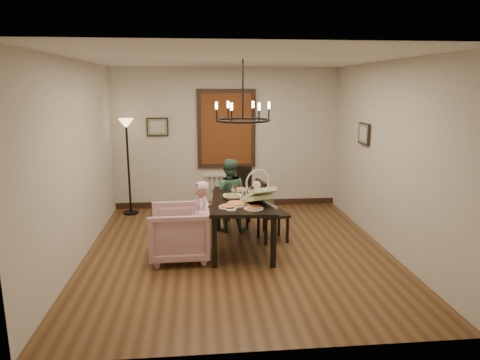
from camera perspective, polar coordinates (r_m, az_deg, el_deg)
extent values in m
cube|color=brown|center=(6.53, -0.30, -9.46)|extent=(4.50, 5.00, 0.01)
cube|color=white|center=(6.07, -0.33, 15.88)|extent=(4.50, 5.00, 0.01)
cube|color=beige|center=(8.61, -1.83, 5.53)|extent=(4.50, 0.01, 2.80)
cube|color=beige|center=(6.35, -20.98, 2.23)|extent=(0.01, 5.00, 2.80)
cube|color=beige|center=(6.73, 19.15, 2.90)|extent=(0.01, 5.00, 2.80)
cube|color=black|center=(6.46, 0.36, -2.75)|extent=(1.05, 1.71, 0.05)
cube|color=black|center=(5.86, -3.44, -8.34)|extent=(0.07, 0.07, 0.72)
cube|color=black|center=(7.30, -2.93, -4.11)|extent=(0.07, 0.07, 0.72)
cube|color=black|center=(5.88, 4.47, -8.28)|extent=(0.07, 0.07, 0.72)
cube|color=black|center=(7.31, 3.38, -4.08)|extent=(0.07, 0.07, 0.72)
imported|color=#D1A0A7|center=(6.22, -8.09, -6.94)|extent=(0.87, 0.85, 0.77)
imported|color=#E5A2AE|center=(6.15, -5.28, -6.26)|extent=(0.23, 0.35, 0.94)
imported|color=#396049|center=(7.25, -1.47, -2.88)|extent=(0.57, 0.48, 1.04)
imported|color=white|center=(6.40, -1.02, -2.27)|extent=(0.34, 0.34, 0.08)
cylinder|color=tan|center=(6.11, -0.53, -3.21)|extent=(0.29, 0.29, 0.04)
cylinder|color=silver|center=(6.50, 1.47, -1.83)|extent=(0.07, 0.07, 0.13)
cube|color=brown|center=(8.55, -1.82, 6.83)|extent=(1.00, 0.03, 1.40)
cube|color=black|center=(8.58, -10.93, 6.97)|extent=(0.42, 0.03, 0.36)
cube|color=black|center=(7.50, 16.18, 5.94)|extent=(0.03, 0.42, 0.36)
torus|color=black|center=(6.25, 0.38, 7.99)|extent=(0.80, 0.80, 0.04)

